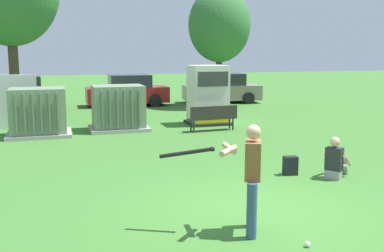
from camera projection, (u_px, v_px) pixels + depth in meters
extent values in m
plane|color=#3D752D|center=(260.00, 210.00, 8.17)|extent=(96.00, 96.00, 0.00)
cube|color=#9E9B93|center=(39.00, 134.00, 15.32)|extent=(2.10, 1.70, 0.12)
cube|color=gray|center=(38.00, 110.00, 15.19)|extent=(1.80, 1.40, 1.50)
cube|color=#63755B|center=(16.00, 114.00, 14.29)|extent=(0.06, 0.12, 1.27)
cube|color=#63755B|center=(25.00, 114.00, 14.36)|extent=(0.06, 0.12, 1.27)
cube|color=#63755B|center=(33.00, 113.00, 14.43)|extent=(0.06, 0.12, 1.27)
cube|color=#63755B|center=(42.00, 113.00, 14.51)|extent=(0.06, 0.12, 1.27)
cube|color=#63755B|center=(50.00, 113.00, 14.58)|extent=(0.06, 0.12, 1.27)
cube|color=#63755B|center=(58.00, 112.00, 14.65)|extent=(0.06, 0.12, 1.27)
cube|color=#9E9B93|center=(119.00, 128.00, 16.46)|extent=(2.10, 1.70, 0.12)
cube|color=gray|center=(118.00, 106.00, 16.33)|extent=(1.80, 1.40, 1.50)
cube|color=#63755B|center=(103.00, 109.00, 15.43)|extent=(0.06, 0.12, 1.27)
cube|color=#63755B|center=(110.00, 109.00, 15.50)|extent=(0.06, 0.12, 1.27)
cube|color=#63755B|center=(117.00, 109.00, 15.57)|extent=(0.06, 0.12, 1.27)
cube|color=#63755B|center=(125.00, 108.00, 15.65)|extent=(0.06, 0.12, 1.27)
cube|color=#63755B|center=(132.00, 108.00, 15.72)|extent=(0.06, 0.12, 1.27)
cube|color=#63755B|center=(139.00, 108.00, 15.79)|extent=(0.06, 0.12, 1.27)
cube|color=#262626|center=(208.00, 123.00, 17.77)|extent=(1.60, 1.40, 0.10)
cube|color=silver|center=(208.00, 94.00, 17.58)|extent=(1.40, 1.20, 2.20)
cube|color=#383838|center=(213.00, 79.00, 16.89)|extent=(1.19, 0.04, 0.55)
cube|color=yellow|center=(213.00, 121.00, 17.16)|extent=(1.33, 0.04, 0.16)
cube|color=#2D2823|center=(212.00, 118.00, 16.19)|extent=(1.82, 0.52, 0.05)
cube|color=#2D2823|center=(214.00, 112.00, 15.98)|extent=(1.80, 0.16, 0.44)
cylinder|color=#2D2823|center=(191.00, 126.00, 16.09)|extent=(0.06, 0.06, 0.42)
cylinder|color=#2D2823|center=(230.00, 123.00, 16.62)|extent=(0.06, 0.06, 0.42)
cylinder|color=#2D2823|center=(194.00, 127.00, 15.83)|extent=(0.06, 0.06, 0.42)
cylinder|color=#2D2823|center=(233.00, 124.00, 16.36)|extent=(0.06, 0.06, 0.42)
cylinder|color=#384C75|center=(252.00, 211.00, 6.87)|extent=(0.16, 0.16, 0.88)
cylinder|color=#384C75|center=(252.00, 201.00, 7.34)|extent=(0.16, 0.16, 0.88)
cube|color=brown|center=(253.00, 160.00, 6.99)|extent=(0.38, 0.46, 0.60)
sphere|color=tan|center=(253.00, 132.00, 6.91)|extent=(0.23, 0.23, 0.23)
cylinder|color=tan|center=(228.00, 151.00, 6.92)|extent=(0.44, 0.45, 0.09)
cylinder|color=tan|center=(229.00, 148.00, 7.10)|extent=(0.14, 0.55, 0.09)
cylinder|color=black|center=(186.00, 153.00, 7.11)|extent=(0.80, 0.41, 0.21)
sphere|color=black|center=(212.00, 149.00, 7.04)|extent=(0.08, 0.08, 0.08)
sphere|color=white|center=(307.00, 244.00, 6.63)|extent=(0.09, 0.09, 0.09)
cube|color=gray|center=(333.00, 174.00, 10.17)|extent=(0.40, 0.42, 0.20)
cube|color=#262628|center=(334.00, 159.00, 10.11)|extent=(0.39, 0.42, 0.52)
sphere|color=#DBAD89|center=(335.00, 142.00, 10.04)|extent=(0.22, 0.22, 0.22)
cylinder|color=gray|center=(333.00, 166.00, 10.38)|extent=(0.44, 0.37, 0.13)
cylinder|color=gray|center=(336.00, 164.00, 10.56)|extent=(0.31, 0.27, 0.46)
cylinder|color=gray|center=(341.00, 168.00, 10.27)|extent=(0.44, 0.37, 0.13)
cylinder|color=gray|center=(344.00, 166.00, 10.44)|extent=(0.31, 0.27, 0.46)
cylinder|color=#DBAD89|center=(327.00, 157.00, 10.42)|extent=(0.38, 0.31, 0.32)
cylinder|color=#DBAD89|center=(347.00, 160.00, 10.15)|extent=(0.38, 0.31, 0.32)
cube|color=black|center=(290.00, 166.00, 10.45)|extent=(0.35, 0.25, 0.44)
cube|color=black|center=(288.00, 167.00, 10.59)|extent=(0.23, 0.09, 0.22)
cylinder|color=#4C3828|center=(15.00, 77.00, 19.67)|extent=(0.42, 0.42, 3.41)
cylinder|color=#4C3828|center=(219.00, 82.00, 23.12)|extent=(0.31, 0.31, 2.55)
ellipsoid|color=#387038|center=(219.00, 25.00, 22.65)|extent=(3.14, 3.14, 3.73)
cube|color=maroon|center=(15.00, 98.00, 21.99)|extent=(4.32, 2.02, 0.80)
cube|color=#262B33|center=(18.00, 83.00, 21.92)|extent=(2.21, 1.72, 0.64)
cylinder|color=black|center=(44.00, 104.00, 21.72)|extent=(0.66, 0.27, 0.64)
cylinder|color=black|center=(42.00, 100.00, 23.28)|extent=(0.66, 0.27, 0.64)
cube|color=maroon|center=(127.00, 95.00, 23.57)|extent=(4.20, 1.71, 0.80)
cube|color=#262B33|center=(130.00, 81.00, 23.49)|extent=(2.10, 1.57, 0.64)
cylinder|color=black|center=(104.00, 102.00, 22.44)|extent=(0.64, 0.22, 0.64)
cylinder|color=black|center=(101.00, 99.00, 24.04)|extent=(0.64, 0.22, 0.64)
cylinder|color=black|center=(155.00, 100.00, 23.18)|extent=(0.64, 0.22, 0.64)
cylinder|color=black|center=(148.00, 97.00, 24.78)|extent=(0.64, 0.22, 0.64)
cube|color=gray|center=(221.00, 92.00, 24.90)|extent=(4.39, 2.24, 0.80)
cube|color=#262B33|center=(224.00, 79.00, 24.81)|extent=(2.29, 1.82, 0.64)
cylinder|color=black|center=(201.00, 99.00, 23.91)|extent=(0.66, 0.30, 0.64)
cylinder|color=black|center=(196.00, 96.00, 25.56)|extent=(0.66, 0.30, 0.64)
cylinder|color=black|center=(248.00, 98.00, 24.33)|extent=(0.66, 0.30, 0.64)
cylinder|color=black|center=(240.00, 95.00, 25.99)|extent=(0.66, 0.30, 0.64)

